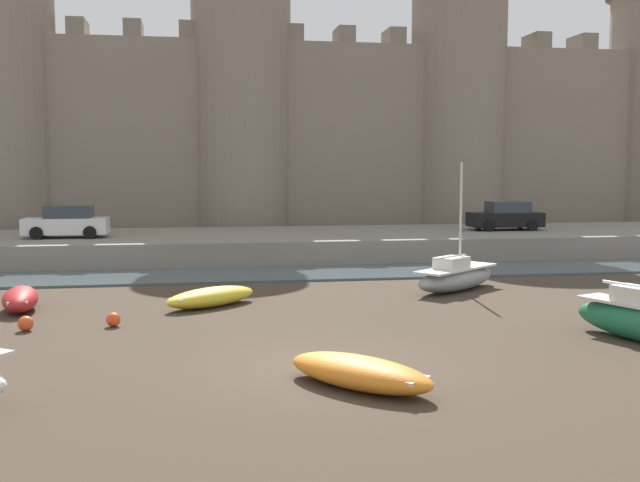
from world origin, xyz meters
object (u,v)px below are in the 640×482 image
at_px(rowboat_near_channel_left, 360,372).
at_px(car_quay_centre_west, 67,222).
at_px(mooring_buoy_mid_mud, 113,320).
at_px(mooring_buoy_near_channel, 26,324).
at_px(rowboat_foreground_left, 20,298).
at_px(sailboat_near_channel_right, 456,277).
at_px(rowboat_midflat_right, 211,296).
at_px(car_quay_centre_east, 506,216).

distance_m(rowboat_near_channel_left, car_quay_centre_west, 25.83).
distance_m(mooring_buoy_mid_mud, mooring_buoy_near_channel, 2.46).
bearing_deg(mooring_buoy_near_channel, rowboat_near_channel_left, -40.46).
bearing_deg(rowboat_foreground_left, mooring_buoy_mid_mud, -43.06).
xyz_separation_m(rowboat_near_channel_left, mooring_buoy_near_channel, (-8.35, 7.12, -0.13)).
bearing_deg(rowboat_near_channel_left, sailboat_near_channel_right, 61.71).
bearing_deg(rowboat_midflat_right, mooring_buoy_near_channel, -150.52).
height_order(rowboat_near_channel_left, rowboat_foreground_left, rowboat_foreground_left).
distance_m(rowboat_foreground_left, sailboat_near_channel_right, 15.77).
xyz_separation_m(rowboat_near_channel_left, mooring_buoy_mid_mud, (-5.91, 7.34, -0.14)).
relative_size(mooring_buoy_mid_mud, car_quay_centre_west, 0.10).
height_order(sailboat_near_channel_right, mooring_buoy_mid_mud, sailboat_near_channel_right).
xyz_separation_m(rowboat_midflat_right, mooring_buoy_mid_mud, (-2.95, -2.84, -0.13)).
xyz_separation_m(mooring_buoy_near_channel, car_quay_centre_west, (-1.50, 16.69, 1.79)).
xyz_separation_m(rowboat_near_channel_left, rowboat_midflat_right, (-2.95, 10.18, -0.01)).
relative_size(rowboat_foreground_left, mooring_buoy_mid_mud, 7.34).
distance_m(rowboat_near_channel_left, mooring_buoy_near_channel, 10.98).
distance_m(rowboat_near_channel_left, car_quay_centre_east, 28.41).
relative_size(rowboat_near_channel_left, car_quay_centre_east, 0.88).
relative_size(sailboat_near_channel_right, car_quay_centre_east, 1.20).
bearing_deg(mooring_buoy_mid_mud, sailboat_near_channel_right, 20.70).
bearing_deg(rowboat_foreground_left, sailboat_near_channel_right, 5.75).
bearing_deg(rowboat_near_channel_left, car_quay_centre_west, 112.48).
xyz_separation_m(rowboat_foreground_left, sailboat_near_channel_right, (15.69, 1.58, 0.13)).
relative_size(mooring_buoy_near_channel, car_quay_centre_west, 0.11).
xyz_separation_m(rowboat_foreground_left, car_quay_centre_east, (23.17, 14.26, 1.60)).
distance_m(rowboat_midflat_right, mooring_buoy_near_channel, 6.21).
relative_size(sailboat_near_channel_right, mooring_buoy_near_channel, 11.14).
height_order(rowboat_midflat_right, sailboat_near_channel_right, sailboat_near_channel_right).
bearing_deg(rowboat_near_channel_left, mooring_buoy_near_channel, 139.54).
relative_size(rowboat_near_channel_left, rowboat_midflat_right, 1.00).
bearing_deg(rowboat_near_channel_left, rowboat_foreground_left, 131.46).
relative_size(rowboat_midflat_right, mooring_buoy_mid_mud, 8.44).
relative_size(mooring_buoy_mid_mud, mooring_buoy_near_channel, 0.96).
distance_m(sailboat_near_channel_right, car_quay_centre_east, 14.79).
xyz_separation_m(rowboat_midflat_right, sailboat_near_channel_right, (9.42, 1.84, 0.20)).
bearing_deg(rowboat_foreground_left, mooring_buoy_near_channel, -75.35).
bearing_deg(sailboat_near_channel_right, mooring_buoy_mid_mud, -159.30).
xyz_separation_m(sailboat_near_channel_right, mooring_buoy_mid_mud, (-12.37, -4.68, -0.33)).
bearing_deg(mooring_buoy_near_channel, car_quay_centre_west, 95.14).
height_order(rowboat_near_channel_left, rowboat_midflat_right, rowboat_near_channel_left).
xyz_separation_m(mooring_buoy_near_channel, car_quay_centre_east, (22.30, 17.57, 1.79)).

